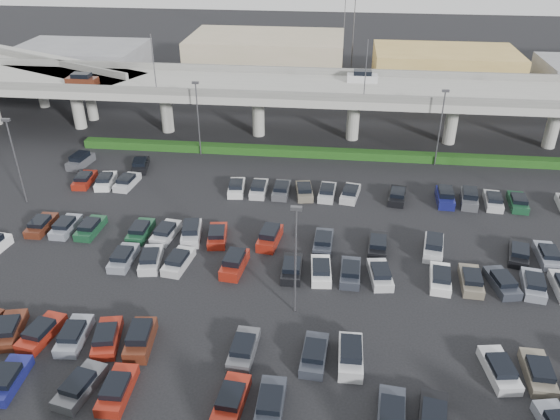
% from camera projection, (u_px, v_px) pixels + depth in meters
% --- Properties ---
extents(ground, '(280.00, 280.00, 0.00)m').
position_uv_depth(ground, '(302.00, 258.00, 53.90)').
color(ground, black).
extents(overpass, '(150.00, 13.00, 15.80)m').
position_uv_depth(overpass, '(318.00, 92.00, 78.17)').
color(overpass, '#999891').
rests_on(overpass, ground).
extents(on_ramp, '(50.93, 30.13, 8.80)m').
position_uv_depth(on_ramp, '(17.00, 63.00, 92.81)').
color(on_ramp, '#999891').
rests_on(on_ramp, ground).
extents(hedge, '(66.00, 1.60, 1.10)m').
position_uv_depth(hedge, '(316.00, 153.00, 75.25)').
color(hedge, '#163810').
rests_on(hedge, ground).
extents(parked_cars, '(62.88, 41.67, 1.67)m').
position_uv_depth(parked_cars, '(286.00, 272.00, 50.88)').
color(parked_cars, '#4B4D52').
rests_on(parked_cars, ground).
extents(light_poles, '(66.90, 48.38, 10.30)m').
position_uv_depth(light_poles, '(262.00, 191.00, 52.96)').
color(light_poles, '#4B4B50').
rests_on(light_poles, ground).
extents(distant_buildings, '(138.00, 24.00, 9.00)m').
position_uv_depth(distant_buildings, '(391.00, 64.00, 104.32)').
color(distant_buildings, slate).
rests_on(distant_buildings, ground).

